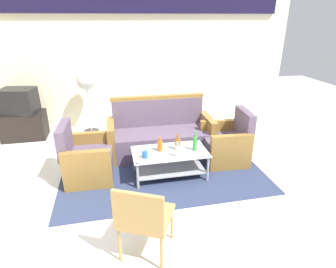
{
  "coord_description": "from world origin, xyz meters",
  "views": [
    {
      "loc": [
        -0.76,
        -3.0,
        2.24
      ],
      "look_at": [
        0.02,
        0.65,
        0.65
      ],
      "focal_mm": 29.63,
      "sensor_mm": 36.0,
      "label": 1
    }
  ],
  "objects_px": {
    "pedestal_fan": "(86,84)",
    "bottle_orange": "(160,146)",
    "wicker_chair": "(143,216)",
    "bottle_green": "(195,143)",
    "bottle_brown": "(178,144)",
    "couch": "(161,136)",
    "bottle_clear": "(177,151)",
    "television": "(19,101)",
    "cup": "(145,155)",
    "coffee_table": "(170,160)",
    "tv_stand": "(24,126)",
    "armchair_right": "(226,144)",
    "armchair_left": "(87,160)"
  },
  "relations": [
    {
      "from": "couch",
      "to": "cup",
      "type": "bearing_deg",
      "value": 68.0
    },
    {
      "from": "television",
      "to": "pedestal_fan",
      "type": "bearing_deg",
      "value": -166.49
    },
    {
      "from": "bottle_green",
      "to": "bottle_brown",
      "type": "bearing_deg",
      "value": 162.95
    },
    {
      "from": "bottle_brown",
      "to": "bottle_clear",
      "type": "distance_m",
      "value": 0.22
    },
    {
      "from": "couch",
      "to": "bottle_orange",
      "type": "relative_size",
      "value": 8.23
    },
    {
      "from": "tv_stand",
      "to": "wicker_chair",
      "type": "xyz_separation_m",
      "value": [
        1.91,
        -3.44,
        0.23
      ]
    },
    {
      "from": "armchair_right",
      "to": "pedestal_fan",
      "type": "bearing_deg",
      "value": 56.81
    },
    {
      "from": "couch",
      "to": "pedestal_fan",
      "type": "bearing_deg",
      "value": -43.7
    },
    {
      "from": "cup",
      "to": "television",
      "type": "height_order",
      "value": "television"
    },
    {
      "from": "pedestal_fan",
      "to": "bottle_orange",
      "type": "bearing_deg",
      "value": -61.12
    },
    {
      "from": "bottle_clear",
      "to": "television",
      "type": "xyz_separation_m",
      "value": [
        -2.56,
        2.17,
        0.26
      ]
    },
    {
      "from": "bottle_orange",
      "to": "cup",
      "type": "bearing_deg",
      "value": -144.9
    },
    {
      "from": "tv_stand",
      "to": "television",
      "type": "bearing_deg",
      "value": 78.65
    },
    {
      "from": "bottle_brown",
      "to": "cup",
      "type": "xyz_separation_m",
      "value": [
        -0.51,
        -0.16,
        -0.04
      ]
    },
    {
      "from": "bottle_clear",
      "to": "bottle_brown",
      "type": "bearing_deg",
      "value": 74.66
    },
    {
      "from": "bottle_clear",
      "to": "tv_stand",
      "type": "xyz_separation_m",
      "value": [
        -2.56,
        2.16,
        -0.24
      ]
    },
    {
      "from": "armchair_left",
      "to": "couch",
      "type": "bearing_deg",
      "value": 118.74
    },
    {
      "from": "bottle_brown",
      "to": "pedestal_fan",
      "type": "distance_m",
      "value": 2.48
    },
    {
      "from": "bottle_brown",
      "to": "bottle_green",
      "type": "height_order",
      "value": "bottle_green"
    },
    {
      "from": "pedestal_fan",
      "to": "wicker_chair",
      "type": "xyz_separation_m",
      "value": [
        0.66,
        -3.49,
        -0.52
      ]
    },
    {
      "from": "armchair_right",
      "to": "bottle_clear",
      "type": "xyz_separation_m",
      "value": [
        -0.96,
        -0.48,
        0.21
      ]
    },
    {
      "from": "cup",
      "to": "armchair_left",
      "type": "bearing_deg",
      "value": 157.76
    },
    {
      "from": "bottle_orange",
      "to": "coffee_table",
      "type": "bearing_deg",
      "value": -20.38
    },
    {
      "from": "armchair_right",
      "to": "wicker_chair",
      "type": "xyz_separation_m",
      "value": [
        -1.61,
        -1.75,
        0.21
      ]
    },
    {
      "from": "armchair_left",
      "to": "pedestal_fan",
      "type": "bearing_deg",
      "value": -176.12
    },
    {
      "from": "armchair_left",
      "to": "television",
      "type": "bearing_deg",
      "value": -141.29
    },
    {
      "from": "television",
      "to": "wicker_chair",
      "type": "distance_m",
      "value": 3.95
    },
    {
      "from": "bottle_clear",
      "to": "television",
      "type": "bearing_deg",
      "value": 139.74
    },
    {
      "from": "coffee_table",
      "to": "wicker_chair",
      "type": "distance_m",
      "value": 1.58
    },
    {
      "from": "coffee_table",
      "to": "cup",
      "type": "relative_size",
      "value": 11.0
    },
    {
      "from": "couch",
      "to": "pedestal_fan",
      "type": "xyz_separation_m",
      "value": [
        -1.25,
        1.24,
        0.7
      ]
    },
    {
      "from": "couch",
      "to": "bottle_green",
      "type": "height_order",
      "value": "couch"
    },
    {
      "from": "bottle_brown",
      "to": "wicker_chair",
      "type": "xyz_separation_m",
      "value": [
        -0.71,
        -1.49,
        -0.01
      ]
    },
    {
      "from": "bottle_orange",
      "to": "pedestal_fan",
      "type": "relative_size",
      "value": 0.17
    },
    {
      "from": "wicker_chair",
      "to": "pedestal_fan",
      "type": "bearing_deg",
      "value": 126.78
    },
    {
      "from": "coffee_table",
      "to": "wicker_chair",
      "type": "relative_size",
      "value": 1.31
    },
    {
      "from": "bottle_orange",
      "to": "television",
      "type": "height_order",
      "value": "television"
    },
    {
      "from": "coffee_table",
      "to": "tv_stand",
      "type": "xyz_separation_m",
      "value": [
        -2.49,
        1.99,
        -0.01
      ]
    },
    {
      "from": "bottle_brown",
      "to": "bottle_clear",
      "type": "relative_size",
      "value": 1.07
    },
    {
      "from": "couch",
      "to": "bottle_orange",
      "type": "height_order",
      "value": "couch"
    },
    {
      "from": "couch",
      "to": "wicker_chair",
      "type": "distance_m",
      "value": 2.33
    },
    {
      "from": "bottle_clear",
      "to": "television",
      "type": "distance_m",
      "value": 3.36
    },
    {
      "from": "bottle_orange",
      "to": "tv_stand",
      "type": "height_order",
      "value": "bottle_orange"
    },
    {
      "from": "armchair_left",
      "to": "coffee_table",
      "type": "bearing_deg",
      "value": 82.74
    },
    {
      "from": "television",
      "to": "wicker_chair",
      "type": "bearing_deg",
      "value": 130.4
    },
    {
      "from": "couch",
      "to": "television",
      "type": "relative_size",
      "value": 2.69
    },
    {
      "from": "cup",
      "to": "pedestal_fan",
      "type": "height_order",
      "value": "pedestal_fan"
    },
    {
      "from": "coffee_table",
      "to": "bottle_clear",
      "type": "xyz_separation_m",
      "value": [
        0.07,
        -0.17,
        0.22
      ]
    },
    {
      "from": "pedestal_fan",
      "to": "bottle_clear",
      "type": "bearing_deg",
      "value": -59.5
    },
    {
      "from": "coffee_table",
      "to": "tv_stand",
      "type": "distance_m",
      "value": 3.19
    }
  ]
}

